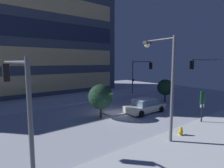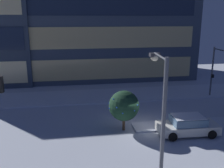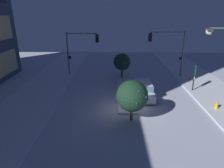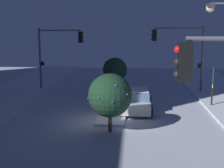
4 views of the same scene
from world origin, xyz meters
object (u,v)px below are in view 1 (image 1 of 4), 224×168
Objects in this scene: traffic_light_corner_far_right at (140,72)px; decorated_tree_left_of_median at (101,97)px; street_lamp_arched at (164,73)px; traffic_light_corner_near_left at (17,93)px; fire_hydrant at (181,132)px; decorated_tree_median at (165,87)px; car_near at (145,106)px; parking_info_sign at (202,103)px; traffic_light_corner_near_right at (213,75)px.

traffic_light_corner_far_right reaches higher than decorated_tree_left_of_median.
street_lamp_arched is at bearing -86.42° from decorated_tree_left_of_median.
traffic_light_corner_far_right reaches higher than traffic_light_corner_near_left.
fire_hydrant is (-9.66, -13.11, -3.51)m from traffic_light_corner_far_right.
traffic_light_corner_near_left reaches higher than decorated_tree_median.
parking_info_sign is (1.28, -5.43, 1.12)m from car_near.
traffic_light_corner_near_right reaches higher than decorated_tree_left_of_median.
parking_info_sign is (5.55, -0.09, -2.80)m from street_lamp_arched.
decorated_tree_median is at bearing -73.91° from traffic_light_corner_near_left.
traffic_light_corner_far_right reaches higher than decorated_tree_median.
fire_hydrant is 7.85m from decorated_tree_left_of_median.
parking_info_sign is at bearing 106.07° from traffic_light_corner_near_right.
parking_info_sign is (4.13, 0.52, 1.48)m from fire_hydrant.
traffic_light_corner_near_right is at bearing -60.54° from parking_info_sign.
traffic_light_corner_far_right is at bearing -61.35° from traffic_light_corner_near_left.
decorated_tree_left_of_median is (-11.51, -5.67, -1.81)m from traffic_light_corner_far_right.
traffic_light_corner_near_left is 10.96m from fire_hydrant.
street_lamp_arched is at bearing 97.37° from traffic_light_corner_near_right.
decorated_tree_left_of_median is at bearing 63.86° from traffic_light_corner_near_right.
parking_info_sign is at bearing -97.21° from traffic_light_corner_near_left.
street_lamp_arched is at bearing 102.42° from parking_info_sign.
traffic_light_corner_far_right is at bearing 26.24° from decorated_tree_left_of_median.
decorated_tree_left_of_median is at bearing 103.92° from fire_hydrant.
traffic_light_corner_near_left is at bearing 84.21° from street_lamp_arched.
fire_hydrant is at bearing -138.91° from decorated_tree_median.
traffic_light_corner_near_right is 7.85× the size of fire_hydrant.
traffic_light_corner_far_right is at bearing -10.32° from parking_info_sign.
traffic_light_corner_near_right is 12.51m from decorated_tree_left_of_median.
decorated_tree_median is 10.81m from decorated_tree_left_of_median.
traffic_light_corner_near_left reaches higher than car_near.
car_near is 0.67× the size of street_lamp_arched.
fire_hydrant is 12.00m from decorated_tree_median.
traffic_light_corner_near_left is 14.49m from parking_info_sign.
street_lamp_arched reaches higher than decorated_tree_median.
street_lamp_arched is 2.44× the size of parking_info_sign.
car_near is 5.10m from decorated_tree_left_of_median.
parking_info_sign reaches higher than car_near.
decorated_tree_left_of_median is at bearing -58.16° from traffic_light_corner_near_left.
decorated_tree_median is (-0.29, 5.82, -2.02)m from traffic_light_corner_near_right.
decorated_tree_left_of_median is (8.25, 5.12, -1.91)m from traffic_light_corner_near_left.
traffic_light_corner_near_left is at bearing -148.16° from decorated_tree_left_of_median.
parking_info_sign is at bearing -85.63° from street_lamp_arched.
decorated_tree_median reaches higher than fire_hydrant.
parking_info_sign is at bearing -75.00° from car_near.
car_near is 1.54× the size of decorated_tree_median.
car_near reaches higher than fire_hydrant.
decorated_tree_median is at bearing 2.89° from traffic_light_corner_near_right.
decorated_tree_median reaches higher than parking_info_sign.
car_near is 5.69m from parking_info_sign.
car_near is at bearing 58.29° from traffic_light_corner_near_right.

